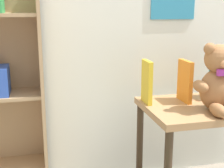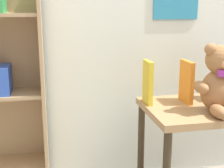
{
  "view_description": "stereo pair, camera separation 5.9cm",
  "coord_description": "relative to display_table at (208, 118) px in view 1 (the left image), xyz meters",
  "views": [
    {
      "loc": [
        -0.72,
        -0.57,
        1.1
      ],
      "look_at": [
        -0.35,
        0.96,
        0.72
      ],
      "focal_mm": 50.0,
      "sensor_mm": 36.0,
      "label": 1
    },
    {
      "loc": [
        -0.66,
        -0.58,
        1.1
      ],
      "look_at": [
        -0.35,
        0.96,
        0.72
      ],
      "focal_mm": 50.0,
      "sensor_mm": 36.0,
      "label": 2
    }
  ],
  "objects": [
    {
      "name": "teddy_bear",
      "position": [
        -0.02,
        -0.1,
        0.24
      ],
      "size": [
        0.27,
        0.24,
        0.35
      ],
      "color": "#99663D",
      "rests_on": "display_table"
    },
    {
      "name": "book_standing_teal",
      "position": [
        0.11,
        0.11,
        0.19
      ],
      "size": [
        0.05,
        0.13,
        0.22
      ],
      "primitive_type": "cube",
      "rotation": [
        0.0,
        0.0,
        0.03
      ],
      "color": "teal",
      "rests_on": "display_table"
    },
    {
      "name": "display_table",
      "position": [
        0.0,
        0.0,
        0.0
      ],
      "size": [
        0.72,
        0.48,
        0.59
      ],
      "color": "#9E754C",
      "rests_on": "ground_plane"
    },
    {
      "name": "book_standing_orange",
      "position": [
        -0.11,
        0.09,
        0.2
      ],
      "size": [
        0.03,
        0.15,
        0.24
      ],
      "primitive_type": "cube",
      "rotation": [
        0.0,
        0.0,
        -0.01
      ],
      "color": "orange",
      "rests_on": "display_table"
    },
    {
      "name": "book_standing_yellow",
      "position": [
        -0.33,
        0.11,
        0.2
      ],
      "size": [
        0.03,
        0.13,
        0.24
      ],
      "primitive_type": "cube",
      "rotation": [
        0.0,
        0.0,
        -0.02
      ],
      "color": "gold",
      "rests_on": "display_table"
    }
  ]
}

